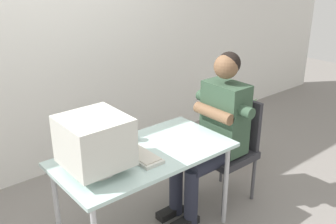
{
  "coord_description": "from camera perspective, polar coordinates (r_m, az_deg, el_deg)",
  "views": [
    {
      "loc": [
        -1.41,
        -1.95,
        1.98
      ],
      "look_at": [
        0.21,
        0.0,
        0.96
      ],
      "focal_mm": 41.23,
      "sensor_mm": 36.0,
      "label": 1
    }
  ],
  "objects": [
    {
      "name": "wall_back",
      "position": [
        3.79,
        -13.04,
        14.13
      ],
      "size": [
        8.0,
        0.1,
        3.0
      ],
      "primitive_type": "cube",
      "color": "silver",
      "rests_on": "ground_plane"
    },
    {
      "name": "desk",
      "position": [
        2.75,
        -3.45,
        -7.1
      ],
      "size": [
        1.26,
        0.66,
        0.71
      ],
      "color": "#B7B7BC",
      "rests_on": "ground_plane"
    },
    {
      "name": "crt_monitor",
      "position": [
        2.44,
        -10.73,
        -4.28
      ],
      "size": [
        0.4,
        0.39,
        0.37
      ],
      "color": "silver",
      "rests_on": "desk"
    },
    {
      "name": "keyboard",
      "position": [
        2.67,
        -4.48,
        -6.16
      ],
      "size": [
        0.15,
        0.41,
        0.03
      ],
      "color": "silver",
      "rests_on": "desk"
    },
    {
      "name": "office_chair",
      "position": [
        3.33,
        9.17,
        -4.74
      ],
      "size": [
        0.43,
        0.43,
        0.89
      ],
      "color": "#4C4C51",
      "rests_on": "ground_plane"
    },
    {
      "name": "person_seated",
      "position": [
        3.11,
        6.94,
        -2.5
      ],
      "size": [
        0.73,
        0.56,
        1.31
      ],
      "color": "#334C38",
      "rests_on": "ground_plane"
    },
    {
      "name": "potted_plant",
      "position": [
        4.0,
        9.77,
        -3.04
      ],
      "size": [
        0.59,
        0.53,
        0.76
      ],
      "color": "#9E6647",
      "rests_on": "ground_plane"
    },
    {
      "name": "desk_mug",
      "position": [
        2.87,
        -5.52,
        -3.33
      ],
      "size": [
        0.07,
        0.08,
        0.1
      ],
      "color": "black",
      "rests_on": "desk"
    }
  ]
}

